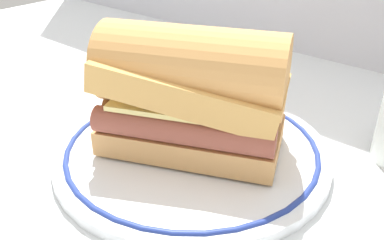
# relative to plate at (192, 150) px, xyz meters

# --- Properties ---
(ground_plane) EXTENTS (1.50, 1.50, 0.00)m
(ground_plane) POSITION_rel_plate_xyz_m (-0.03, -0.04, -0.01)
(ground_plane) COLOR silver
(plate) EXTENTS (0.30, 0.30, 0.01)m
(plate) POSITION_rel_plate_xyz_m (0.00, 0.00, 0.00)
(plate) COLOR white
(plate) RESTS_ON ground_plane
(sausage_sandwich) EXTENTS (0.21, 0.17, 0.13)m
(sausage_sandwich) POSITION_rel_plate_xyz_m (-0.00, 0.00, 0.07)
(sausage_sandwich) COLOR tan
(sausage_sandwich) RESTS_ON plate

